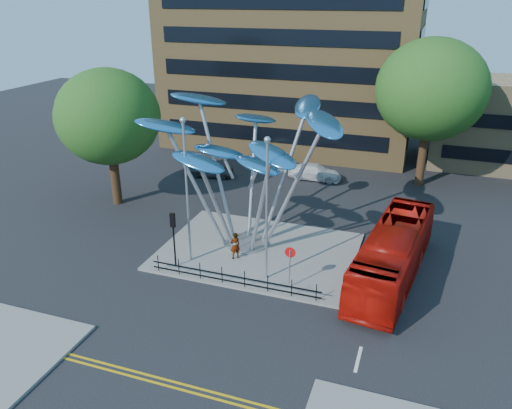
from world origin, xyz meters
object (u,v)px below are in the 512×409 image
at_px(parked_car_left, 210,169).
at_px(parked_car_mid, 272,160).
at_px(traffic_light_island, 173,229).
at_px(parked_car_right, 315,172).
at_px(street_lamp_left, 186,179).
at_px(street_lamp_right, 267,198).
at_px(tree_left, 108,117).
at_px(pedestrian, 235,246).
at_px(tree_right, 431,90).
at_px(red_bus, 393,254).
at_px(no_entry_sign_island, 290,260).
at_px(leaf_sculpture, 245,143).

xyz_separation_m(parked_car_left, parked_car_mid, (4.50, 4.17, 0.02)).
relative_size(traffic_light_island, parked_car_right, 0.74).
distance_m(street_lamp_left, street_lamp_right, 5.03).
bearing_deg(street_lamp_right, tree_left, 154.23).
xyz_separation_m(pedestrian, parked_car_right, (1.30, 15.80, -0.34)).
distance_m(street_lamp_right, parked_car_right, 17.93).
xyz_separation_m(street_lamp_left, street_lamp_right, (5.00, -0.50, -0.26)).
xyz_separation_m(pedestrian, parked_car_mid, (-3.20, 17.63, -0.28)).
xyz_separation_m(street_lamp_right, pedestrian, (-2.50, 1.54, -4.08)).
bearing_deg(parked_car_left, tree_right, -86.92).
bearing_deg(street_lamp_right, red_bus, 21.37).
height_order(no_entry_sign_island, parked_car_right, no_entry_sign_island).
xyz_separation_m(parked_car_left, parked_car_right, (9.00, 2.34, -0.05)).
bearing_deg(no_entry_sign_island, traffic_light_island, -179.87).
bearing_deg(red_bus, pedestrian, -165.93).
distance_m(tree_right, parked_car_left, 19.57).
height_order(no_entry_sign_island, red_bus, red_bus).
bearing_deg(tree_left, no_entry_sign_island, -25.07).
height_order(pedestrian, parked_car_mid, pedestrian).
xyz_separation_m(tree_right, pedestrian, (-10.00, -17.46, -7.02)).
bearing_deg(street_lamp_right, traffic_light_island, -174.81).
relative_size(tree_right, red_bus, 1.07).
bearing_deg(tree_left, traffic_light_island, -39.81).
height_order(tree_right, no_entry_sign_island, tree_right).
bearing_deg(parked_car_right, tree_left, 127.44).
xyz_separation_m(tree_right, street_lamp_right, (-7.50, -19.00, -2.94)).
xyz_separation_m(street_lamp_right, red_bus, (6.68, 2.62, -3.52)).
bearing_deg(no_entry_sign_island, leaf_sculpture, 134.33).
distance_m(leaf_sculpture, no_entry_sign_island, 7.71).
relative_size(parked_car_left, parked_car_mid, 0.94).
xyz_separation_m(tree_left, parked_car_mid, (8.80, 12.17, -6.05)).
relative_size(street_lamp_left, parked_car_mid, 1.96).
distance_m(street_lamp_left, no_entry_sign_island, 7.47).
height_order(street_lamp_left, pedestrian, street_lamp_left).
height_order(tree_left, parked_car_right, tree_left).
height_order(tree_right, pedestrian, tree_right).
bearing_deg(traffic_light_island, tree_left, 140.19).
xyz_separation_m(tree_right, street_lamp_left, (-12.50, -18.50, -2.68)).
distance_m(traffic_light_island, parked_car_right, 18.45).
relative_size(traffic_light_island, parked_car_left, 0.81).
xyz_separation_m(tree_right, tree_left, (-22.00, -12.00, -1.24)).
xyz_separation_m(street_lamp_right, traffic_light_island, (-5.50, -0.50, -2.48)).
distance_m(red_bus, parked_car_left, 20.96).
xyz_separation_m(parked_car_mid, parked_car_right, (4.50, -1.83, -0.07)).
relative_size(street_lamp_right, parked_car_left, 1.96).
distance_m(tree_left, parked_car_left, 10.92).
relative_size(street_lamp_right, parked_car_right, 1.79).
distance_m(tree_left, parked_car_mid, 16.19).
bearing_deg(parked_car_mid, red_bus, -134.66).
bearing_deg(pedestrian, parked_car_left, -103.14).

